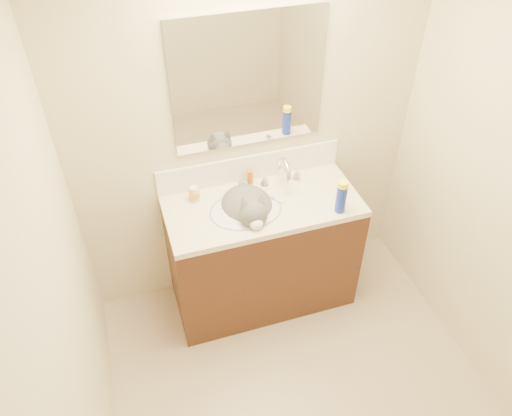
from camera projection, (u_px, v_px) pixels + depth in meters
room_shell at (343, 233)px, 1.94m from camera, size 2.24×2.54×2.52m
vanity_cabinet at (262, 255)px, 3.34m from camera, size 1.20×0.55×0.82m
counter_slab at (263, 206)px, 3.06m from camera, size 1.20×0.55×0.04m
basin at (246, 219)px, 3.05m from camera, size 0.45×0.36×0.14m
faucet at (283, 174)px, 3.14m from camera, size 0.28×0.20×0.21m
cat at (248, 209)px, 3.04m from camera, size 0.37×0.47×0.34m
backsplash at (250, 168)px, 3.18m from camera, size 1.20×0.02×0.18m
mirror at (249, 82)px, 2.80m from camera, size 0.90×0.02×0.80m
pill_bottle at (194, 194)px, 3.05m from camera, size 0.07×0.07×0.10m
pill_label at (194, 194)px, 3.05m from camera, size 0.09×0.09×0.04m
silver_jar at (242, 185)px, 3.15m from camera, size 0.06×0.06×0.05m
amber_bottle at (250, 177)px, 3.18m from camera, size 0.05×0.05×0.10m
toothbrush at (273, 198)px, 3.08m from camera, size 0.11×0.13×0.01m
toothbrush_head at (273, 198)px, 3.08m from camera, size 0.03×0.03×0.01m
spray_can at (341, 200)px, 2.95m from camera, size 0.08×0.08×0.17m
spray_cap at (343, 185)px, 2.87m from camera, size 0.07×0.07×0.04m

